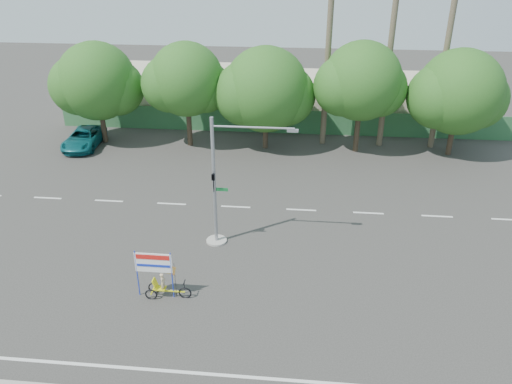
{
  "coord_description": "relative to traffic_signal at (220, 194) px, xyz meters",
  "views": [
    {
      "loc": [
        1.87,
        -18.58,
        14.47
      ],
      "look_at": [
        -0.28,
        3.19,
        3.5
      ],
      "focal_mm": 35.0,
      "sensor_mm": 36.0,
      "label": 1
    }
  ],
  "objects": [
    {
      "name": "tree_right",
      "position": [
        8.15,
        14.02,
        2.32
      ],
      "size": [
        6.9,
        5.8,
        8.36
      ],
      "color": "#473828",
      "rests_on": "ground"
    },
    {
      "name": "palm_short",
      "position": [
        5.7,
        15.52,
        5.94
      ],
      "size": [
        3.73,
        3.79,
        14.45
      ],
      "color": "#70604C",
      "rests_on": "ground"
    },
    {
      "name": "trike_billboard",
      "position": [
        -2.01,
        -4.84,
        -1.94
      ],
      "size": [
        2.47,
        0.56,
        2.43
      ],
      "rotation": [
        0.0,
        0.0,
        -0.0
      ],
      "color": "black",
      "rests_on": "ground"
    },
    {
      "name": "tree_center",
      "position": [
        1.14,
        14.02,
        1.55
      ],
      "size": [
        7.62,
        6.4,
        7.85
      ],
      "color": "#473828",
      "rests_on": "ground"
    },
    {
      "name": "tree_left",
      "position": [
        -4.85,
        14.02,
        2.14
      ],
      "size": [
        6.66,
        5.6,
        8.07
      ],
      "color": "#473828",
      "rests_on": "ground"
    },
    {
      "name": "palm_tall",
      "position": [
        10.2,
        15.52,
        7.55
      ],
      "size": [
        3.73,
        3.79,
        17.45
      ],
      "color": "#70604C",
      "rests_on": "ground"
    },
    {
      "name": "traffic_signal",
      "position": [
        0.0,
        0.0,
        0.0
      ],
      "size": [
        4.72,
        1.1,
        7.0
      ],
      "color": "gray",
      "rests_on": "ground"
    },
    {
      "name": "pickup_truck",
      "position": [
        -13.02,
        12.81,
        -2.21
      ],
      "size": [
        2.68,
        5.26,
        1.42
      ],
      "primitive_type": "imported",
      "rotation": [
        0.0,
        0.0,
        0.06
      ],
      "color": "#0D5A60",
      "rests_on": "ground"
    },
    {
      "name": "building_right",
      "position": [
        10.2,
        22.02,
        -1.12
      ],
      "size": [
        14.0,
        8.0,
        3.6
      ],
      "primitive_type": "cube",
      "color": "beige",
      "rests_on": "ground"
    },
    {
      "name": "palm_mid",
      "position": [
        14.2,
        15.52,
        6.48
      ],
      "size": [
        3.73,
        3.79,
        15.45
      ],
      "color": "#70604C",
      "rests_on": "ground"
    },
    {
      "name": "fence",
      "position": [
        2.2,
        17.52,
        -1.92
      ],
      "size": [
        38.0,
        0.08,
        2.0
      ],
      "primitive_type": "cube",
      "color": "#336B3D",
      "rests_on": "ground"
    },
    {
      "name": "ground",
      "position": [
        2.2,
        -3.98,
        -2.92
      ],
      "size": [
        120.0,
        120.0,
        0.0
      ],
      "primitive_type": "plane",
      "color": "#33302D",
      "rests_on": "ground"
    },
    {
      "name": "building_left",
      "position": [
        -7.8,
        22.02,
        -0.92
      ],
      "size": [
        12.0,
        8.0,
        4.0
      ],
      "primitive_type": "cube",
      "color": "beige",
      "rests_on": "ground"
    },
    {
      "name": "tree_far_left",
      "position": [
        -11.85,
        14.02,
        1.84
      ],
      "size": [
        7.14,
        6.0,
        7.96
      ],
      "color": "#473828",
      "rests_on": "ground"
    },
    {
      "name": "tree_far_right",
      "position": [
        15.15,
        14.02,
        1.73
      ],
      "size": [
        7.38,
        6.2,
        7.94
      ],
      "color": "#473828",
      "rests_on": "ground"
    }
  ]
}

